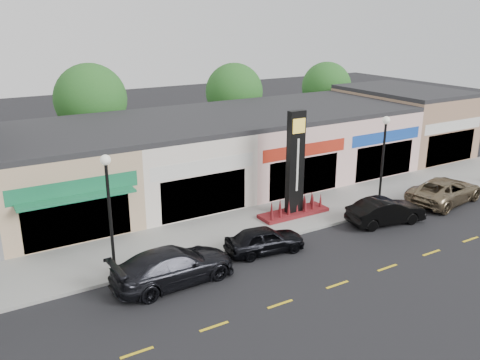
# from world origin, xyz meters

# --- Properties ---
(ground) EXTENTS (120.00, 120.00, 0.00)m
(ground) POSITION_xyz_m (0.00, 0.00, 0.00)
(ground) COLOR black
(ground) RESTS_ON ground
(sidewalk) EXTENTS (52.00, 4.30, 0.15)m
(sidewalk) POSITION_xyz_m (0.00, 4.35, 0.07)
(sidewalk) COLOR gray
(sidewalk) RESTS_ON ground
(curb) EXTENTS (52.00, 0.20, 0.15)m
(curb) POSITION_xyz_m (0.00, 2.10, 0.07)
(curb) COLOR gray
(curb) RESTS_ON ground
(shop_beige) EXTENTS (7.00, 10.85, 4.80)m
(shop_beige) POSITION_xyz_m (-8.50, 11.46, 2.40)
(shop_beige) COLOR tan
(shop_beige) RESTS_ON ground
(shop_cream) EXTENTS (7.00, 10.01, 4.80)m
(shop_cream) POSITION_xyz_m (-1.50, 11.47, 2.40)
(shop_cream) COLOR white
(shop_cream) RESTS_ON ground
(shop_pink_w) EXTENTS (7.00, 10.01, 4.80)m
(shop_pink_w) POSITION_xyz_m (5.50, 11.47, 2.40)
(shop_pink_w) COLOR beige
(shop_pink_w) RESTS_ON ground
(shop_pink_e) EXTENTS (7.00, 10.01, 4.80)m
(shop_pink_e) POSITION_xyz_m (12.50, 11.47, 2.40)
(shop_pink_e) COLOR beige
(shop_pink_e) RESTS_ON ground
(shop_tan) EXTENTS (7.00, 10.01, 5.30)m
(shop_tan) POSITION_xyz_m (19.50, 11.48, 2.65)
(shop_tan) COLOR #9A755A
(shop_tan) RESTS_ON ground
(tree_rear_west) EXTENTS (5.20, 5.20, 7.83)m
(tree_rear_west) POSITION_xyz_m (-4.00, 19.50, 5.22)
(tree_rear_west) COLOR #382619
(tree_rear_west) RESTS_ON ground
(tree_rear_mid) EXTENTS (4.80, 4.80, 7.29)m
(tree_rear_mid) POSITION_xyz_m (8.00, 19.50, 4.88)
(tree_rear_mid) COLOR #382619
(tree_rear_mid) RESTS_ON ground
(tree_rear_east) EXTENTS (4.60, 4.60, 6.94)m
(tree_rear_east) POSITION_xyz_m (18.00, 19.50, 4.63)
(tree_rear_east) COLOR #382619
(tree_rear_east) RESTS_ON ground
(lamp_west_near) EXTENTS (0.44, 0.44, 5.47)m
(lamp_west_near) POSITION_xyz_m (-8.00, 2.50, 3.48)
(lamp_west_near) COLOR black
(lamp_west_near) RESTS_ON sidewalk
(lamp_east_near) EXTENTS (0.44, 0.44, 5.47)m
(lamp_east_near) POSITION_xyz_m (8.00, 2.50, 3.48)
(lamp_east_near) COLOR black
(lamp_east_near) RESTS_ON sidewalk
(pylon_sign) EXTENTS (4.20, 1.30, 6.00)m
(pylon_sign) POSITION_xyz_m (3.00, 4.20, 2.27)
(pylon_sign) COLOR #5F1810
(pylon_sign) RESTS_ON sidewalk
(car_dark_sedan) EXTENTS (2.54, 5.59, 1.59)m
(car_dark_sedan) POSITION_xyz_m (-5.94, 0.78, 0.79)
(car_dark_sedan) COLOR black
(car_dark_sedan) RESTS_ON ground
(car_black_sedan) EXTENTS (2.10, 4.09, 1.33)m
(car_black_sedan) POSITION_xyz_m (-0.95, 1.23, 0.67)
(car_black_sedan) COLOR black
(car_black_sedan) RESTS_ON ground
(car_black_conv) EXTENTS (2.25, 4.59, 1.45)m
(car_black_conv) POSITION_xyz_m (6.78, 0.81, 0.72)
(car_black_conv) COLOR black
(car_black_conv) RESTS_ON ground
(car_gold_suv) EXTENTS (3.39, 5.86, 1.54)m
(car_gold_suv) POSITION_xyz_m (12.42, 1.36, 0.77)
(car_gold_suv) COLOR #7D6B4F
(car_gold_suv) RESTS_ON ground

